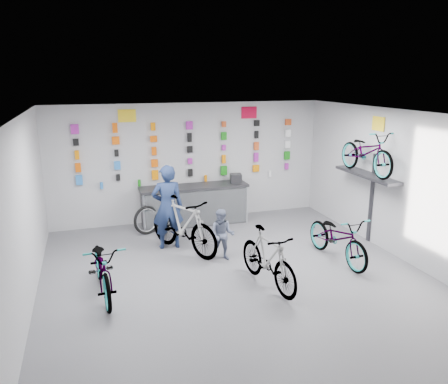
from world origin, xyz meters
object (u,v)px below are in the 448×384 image
object	(u,v)px
clerk	(168,207)
customer	(222,235)
bike_left	(103,267)
bike_center	(268,258)
bike_right	(338,237)
bike_service	(183,225)
counter	(194,205)

from	to	relation	value
clerk	customer	size ratio (longest dim) A/B	1.73
bike_left	clerk	distance (m)	2.33
bike_center	bike_right	world-z (taller)	bike_center
bike_center	clerk	distance (m)	2.72
bike_center	customer	bearing A→B (deg)	97.40
bike_center	clerk	size ratio (longest dim) A/B	0.95
bike_center	bike_service	bearing A→B (deg)	108.75
counter	customer	size ratio (longest dim) A/B	2.54
counter	bike_service	xyz separation A→B (m)	(-0.66, -1.71, 0.12)
bike_right	bike_service	xyz separation A→B (m)	(-2.86, 1.37, 0.11)
bike_left	customer	bearing A→B (deg)	14.14
bike_right	clerk	distance (m)	3.59
customer	bike_right	bearing A→B (deg)	8.13
counter	clerk	xyz separation A→B (m)	(-0.92, -1.35, 0.43)
customer	bike_left	bearing A→B (deg)	-134.94
bike_center	bike_right	size ratio (longest dim) A/B	0.93
bike_service	clerk	size ratio (longest dim) A/B	1.09
bike_right	customer	world-z (taller)	customer
bike_service	clerk	world-z (taller)	clerk
bike_right	clerk	world-z (taller)	clerk
counter	bike_right	bearing A→B (deg)	-54.43
bike_center	bike_service	xyz separation A→B (m)	(-1.08, 1.99, 0.08)
bike_right	bike_center	bearing A→B (deg)	-165.46
counter	clerk	world-z (taller)	clerk
bike_left	customer	size ratio (longest dim) A/B	1.78
counter	clerk	distance (m)	1.69
clerk	counter	bearing A→B (deg)	-121.41
bike_left	bike_center	distance (m)	2.85
counter	bike_left	xyz separation A→B (m)	(-2.37, -3.12, 0.01)
counter	bike_left	bearing A→B (deg)	-127.27
counter	customer	bearing A→B (deg)	-90.07
bike_center	clerk	xyz separation A→B (m)	(-1.33, 2.34, 0.40)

